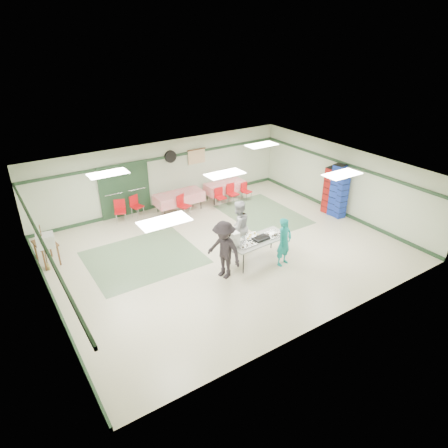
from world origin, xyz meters
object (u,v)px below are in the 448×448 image
office_printer (45,241)px  serving_table (259,240)px  chair_d (182,203)px  volunteer_dark (224,250)px  printer_table (45,246)px  broom (43,246)px  chair_c (245,190)px  crate_stack_blue_b (337,190)px  dining_table_b (179,197)px  chair_b (220,195)px  volunteer_teal (284,242)px  dining_table_a (225,187)px  crate_stack_blue_a (341,197)px  chair_loose_b (120,209)px  volunteer_grey (238,227)px  chair_a (232,192)px  crate_stack_red (330,190)px  chair_loose_a (136,204)px

office_printer → serving_table: bearing=-20.9°
serving_table → chair_d: chair_d is taller
volunteer_dark → printer_table: size_ratio=1.93×
office_printer → broom: bearing=168.4°
chair_c → crate_stack_blue_b: crate_stack_blue_b is taller
dining_table_b → chair_b: size_ratio=2.40×
volunteer_teal → dining_table_a: 5.59m
chair_b → chair_d: (-1.73, 0.00, 0.05)m
dining_table_a → crate_stack_blue_a: bearing=-56.0°
chair_b → chair_loose_b: (-3.95, 0.85, 0.05)m
volunteer_grey → broom: size_ratio=1.18×
chair_a → crate_stack_blue_b: bearing=-51.9°
serving_table → volunteer_grey: 0.89m
printer_table → office_printer: 0.42m
volunteer_teal → crate_stack_blue_b: 4.45m
volunteer_dark → chair_d: 4.53m
chair_a → office_printer: (-7.53, -1.05, 0.41)m
serving_table → printer_table: 6.65m
crate_stack_red → crate_stack_blue_b: (0.00, -0.33, 0.10)m
volunteer_grey → crate_stack_red: crate_stack_red is taller
volunteer_grey → volunteer_dark: bearing=37.4°
dining_table_b → serving_table: bearing=-86.0°
chair_loose_a → printer_table: chair_loose_a is taller
crate_stack_blue_a → broom: (-10.38, 2.40, -0.05)m
dining_table_a → chair_d: chair_d is taller
office_printer → chair_b: bearing=17.0°
chair_loose_a → crate_stack_blue_b: bearing=-50.8°
printer_table → office_printer: office_printer is taller
chair_b → crate_stack_blue_a: (3.37, -3.42, 0.33)m
crate_stack_blue_b → chair_b: bearing=136.8°
dining_table_a → chair_c: (0.68, -0.58, -0.10)m
volunteer_teal → volunteer_grey: (-0.71, 1.46, 0.11)m
chair_loose_b → volunteer_teal: bearing=-40.6°
chair_c → chair_loose_a: chair_loose_a is taller
crate_stack_red → printer_table: bearing=168.6°
printer_table → chair_a: bearing=-3.8°
crate_stack_blue_a → crate_stack_red: bearing=90.0°
volunteer_grey → chair_b: (1.45, 3.39, -0.39)m
serving_table → office_printer: (-5.67, 3.19, 0.23)m
crate_stack_blue_a → broom: crate_stack_blue_a is taller
dining_table_a → chair_a: (-0.02, -0.57, -0.04)m
chair_b → volunteer_grey: bearing=-112.8°
volunteer_dark → chair_c: bearing=121.0°
serving_table → crate_stack_blue_a: (4.63, 0.81, 0.11)m
volunteer_grey → crate_stack_blue_b: 4.83m
chair_a → crate_stack_blue_b: (2.77, -3.17, 0.51)m
volunteer_dark → crate_stack_blue_b: (6.05, 1.25, 0.13)m
volunteer_teal → chair_b: bearing=68.4°
crate_stack_blue_b → chair_a: bearing=131.2°
volunteer_teal → volunteer_dark: 1.99m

